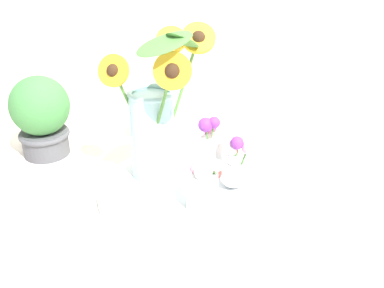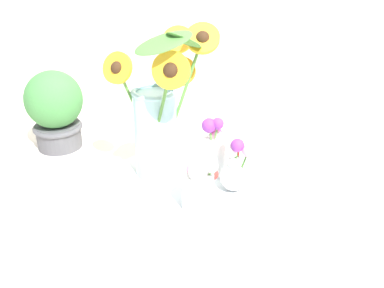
{
  "view_description": "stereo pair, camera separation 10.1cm",
  "coord_description": "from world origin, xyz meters",
  "px_view_note": "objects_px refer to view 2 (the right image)",
  "views": [
    {
      "loc": [
        0.16,
        -0.8,
        0.6
      ],
      "look_at": [
        -0.02,
        0.08,
        0.13
      ],
      "focal_mm": 42.0,
      "sensor_mm": 36.0,
      "label": 1
    },
    {
      "loc": [
        0.26,
        -0.77,
        0.6
      ],
      "look_at": [
        -0.02,
        0.08,
        0.13
      ],
      "focal_mm": 42.0,
      "sensor_mm": 36.0,
      "label": 2
    }
  ],
  "objects_px": {
    "vase_small_center": "(198,185)",
    "potted_plant": "(55,108)",
    "vase_small_back": "(216,149)",
    "serving_tray": "(192,190)",
    "mason_jar_sunflowers": "(159,118)",
    "vase_bulb_right": "(234,168)"
  },
  "relations": [
    {
      "from": "serving_tray",
      "to": "mason_jar_sunflowers",
      "type": "bearing_deg",
      "value": 156.75
    },
    {
      "from": "vase_small_center",
      "to": "potted_plant",
      "type": "height_order",
      "value": "potted_plant"
    },
    {
      "from": "vase_small_center",
      "to": "vase_small_back",
      "type": "distance_m",
      "value": 0.16
    },
    {
      "from": "vase_small_center",
      "to": "potted_plant",
      "type": "xyz_separation_m",
      "value": [
        -0.47,
        0.19,
        0.04
      ]
    },
    {
      "from": "vase_bulb_right",
      "to": "potted_plant",
      "type": "distance_m",
      "value": 0.54
    },
    {
      "from": "serving_tray",
      "to": "vase_small_center",
      "type": "bearing_deg",
      "value": -62.46
    },
    {
      "from": "mason_jar_sunflowers",
      "to": "vase_small_center",
      "type": "relative_size",
      "value": 2.99
    },
    {
      "from": "vase_small_back",
      "to": "potted_plant",
      "type": "distance_m",
      "value": 0.47
    },
    {
      "from": "serving_tray",
      "to": "vase_small_center",
      "type": "distance_m",
      "value": 0.11
    },
    {
      "from": "mason_jar_sunflowers",
      "to": "vase_small_back",
      "type": "bearing_deg",
      "value": 21.11
    },
    {
      "from": "serving_tray",
      "to": "vase_small_back",
      "type": "distance_m",
      "value": 0.12
    },
    {
      "from": "vase_small_center",
      "to": "vase_bulb_right",
      "type": "bearing_deg",
      "value": 60.51
    },
    {
      "from": "mason_jar_sunflowers",
      "to": "vase_small_center",
      "type": "bearing_deg",
      "value": -40.5
    },
    {
      "from": "mason_jar_sunflowers",
      "to": "potted_plant",
      "type": "distance_m",
      "value": 0.35
    },
    {
      "from": "mason_jar_sunflowers",
      "to": "vase_bulb_right",
      "type": "xyz_separation_m",
      "value": [
        0.19,
        -0.01,
        -0.09
      ]
    },
    {
      "from": "serving_tray",
      "to": "mason_jar_sunflowers",
      "type": "xyz_separation_m",
      "value": [
        -0.1,
        0.04,
        0.16
      ]
    },
    {
      "from": "vase_small_center",
      "to": "vase_small_back",
      "type": "xyz_separation_m",
      "value": [
        -0.01,
        0.16,
        0.0
      ]
    },
    {
      "from": "vase_small_center",
      "to": "potted_plant",
      "type": "relative_size",
      "value": 0.57
    },
    {
      "from": "vase_small_center",
      "to": "vase_bulb_right",
      "type": "distance_m",
      "value": 0.11
    },
    {
      "from": "vase_bulb_right",
      "to": "potted_plant",
      "type": "height_order",
      "value": "potted_plant"
    },
    {
      "from": "mason_jar_sunflowers",
      "to": "potted_plant",
      "type": "relative_size",
      "value": 1.7
    },
    {
      "from": "serving_tray",
      "to": "vase_bulb_right",
      "type": "relative_size",
      "value": 3.36
    }
  ]
}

